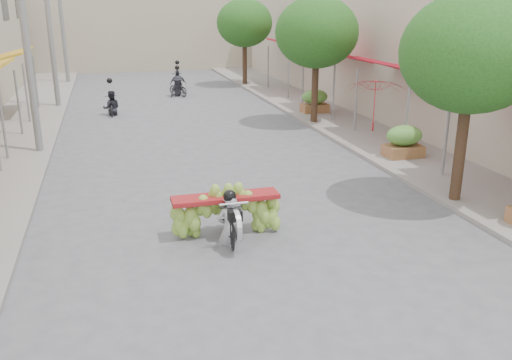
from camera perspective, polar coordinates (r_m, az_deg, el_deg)
name	(u,v)px	position (r m, az deg, el deg)	size (l,w,h in m)	color
ground	(314,315)	(9.27, 6.15, -13.94)	(120.00, 120.00, 0.00)	#5B5B61
sidewalk_left	(4,135)	(23.15, -24.99, 4.28)	(4.00, 60.00, 0.12)	gray
sidewalk_right	(339,116)	(24.90, 8.72, 6.63)	(4.00, 60.00, 0.12)	gray
shophouse_row_right	(456,49)	(26.10, 20.29, 12.79)	(9.77, 40.00, 6.00)	#B6A897
far_building	(141,23)	(45.40, -12.01, 15.90)	(20.00, 6.00, 7.00)	tan
utility_pole_mid	(25,32)	(19.45, -23.15, 14.09)	(0.60, 0.24, 8.00)	slate
utility_pole_far	(49,23)	(28.40, -20.94, 15.15)	(0.60, 0.24, 8.00)	slate
utility_pole_back	(62,19)	(37.37, -19.78, 15.70)	(0.60, 0.24, 8.00)	slate
street_tree_near	(472,53)	(14.11, 21.77, 12.28)	(3.40, 3.40, 5.25)	#3A2719
street_tree_mid	(317,33)	(22.91, 6.41, 15.15)	(3.40, 3.40, 5.25)	#3A2719
street_tree_far	(244,23)	(34.34, -1.22, 16.18)	(3.40, 3.40, 5.25)	#3A2719
produce_crate_mid	(404,139)	(18.32, 15.32, 4.20)	(1.20, 0.88, 1.16)	brown
produce_crate_far	(315,99)	(25.38, 6.20, 8.45)	(1.20, 0.88, 1.16)	brown
banana_motorbike	(228,210)	(11.71, -2.99, -3.12)	(2.35, 1.83, 1.98)	black
market_umbrella	(377,78)	(18.97, 12.59, 10.42)	(2.34, 2.34, 1.84)	#B0171F
pedestrian	(310,96)	(25.31, 5.72, 8.83)	(0.86, 0.68, 1.53)	silver
bg_motorbike_a	(111,99)	(25.97, -15.03, 8.28)	(0.80, 1.50, 1.95)	black
bg_motorbike_b	(178,81)	(30.65, -8.25, 10.32)	(1.19, 1.53, 1.95)	black
bg_motorbike_c	(178,75)	(33.48, -8.24, 10.83)	(0.98, 1.59, 1.95)	black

